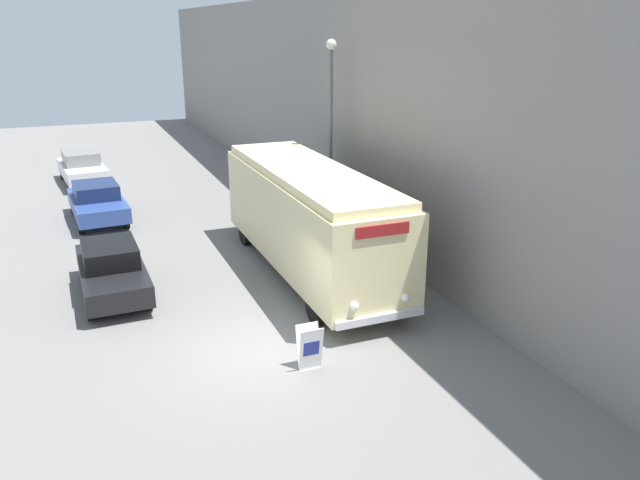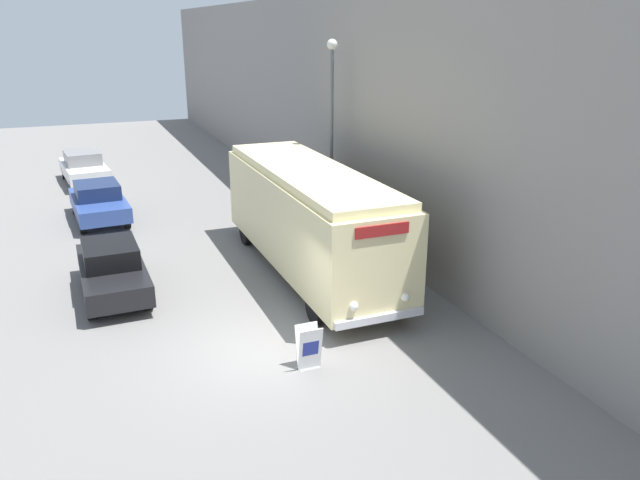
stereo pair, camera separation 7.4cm
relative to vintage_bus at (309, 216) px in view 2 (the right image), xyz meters
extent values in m
plane|color=slate|center=(-2.90, -4.39, -1.85)|extent=(80.00, 80.00, 0.00)
cube|color=gray|center=(2.99, 5.61, 2.41)|extent=(0.30, 60.00, 8.53)
cylinder|color=black|center=(-1.11, -3.35, -1.40)|extent=(0.28, 0.92, 0.92)
cylinder|color=black|center=(1.11, -3.35, -1.40)|extent=(0.28, 0.92, 0.92)
cylinder|color=black|center=(-1.11, 3.36, -1.40)|extent=(0.28, 0.92, 0.92)
cylinder|color=black|center=(1.11, 3.36, -1.40)|extent=(0.28, 0.92, 0.92)
cube|color=beige|center=(0.00, 0.01, -0.09)|extent=(2.53, 9.51, 2.62)
cube|color=#F8E8A7|center=(0.00, 0.01, 1.34)|extent=(2.33, 9.13, 0.24)
cube|color=silver|center=(0.00, -4.81, -1.28)|extent=(2.41, 0.12, 0.20)
sphere|color=white|center=(-0.70, -4.78, -0.85)|extent=(0.22, 0.22, 0.22)
sphere|color=white|center=(0.70, -4.78, -0.85)|extent=(0.22, 0.22, 0.22)
cube|color=maroon|center=(0.00, -4.77, 0.97)|extent=(1.39, 0.06, 0.28)
cube|color=gray|center=(-2.10, -5.42, -1.85)|extent=(0.49, 0.22, 0.01)
cube|color=white|center=(-2.10, -5.51, -1.34)|extent=(0.54, 0.21, 1.04)
cube|color=white|center=(-2.10, -5.33, -1.34)|extent=(0.54, 0.21, 1.04)
cube|color=navy|center=(-2.10, -5.53, -1.31)|extent=(0.38, 0.07, 0.36)
cylinder|color=#595E60|center=(2.12, 3.29, 1.46)|extent=(0.12, 0.12, 6.63)
sphere|color=silver|center=(2.12, 3.29, 4.89)|extent=(0.36, 0.36, 0.36)
cylinder|color=black|center=(-6.53, -0.92, -1.53)|extent=(0.22, 0.65, 0.65)
cylinder|color=black|center=(-5.07, -0.89, -1.53)|extent=(0.22, 0.65, 0.65)
cylinder|color=black|center=(-6.59, 1.96, -1.53)|extent=(0.22, 0.65, 0.65)
cylinder|color=black|center=(-5.13, 1.99, -1.53)|extent=(0.22, 0.65, 0.65)
cube|color=black|center=(-5.83, 0.53, -1.23)|extent=(1.81, 4.31, 0.60)
cube|color=black|center=(-5.83, 0.64, -0.64)|extent=(1.50, 1.95, 0.57)
cylinder|color=black|center=(-6.45, 6.77, -1.51)|extent=(0.22, 0.69, 0.69)
cylinder|color=black|center=(-4.84, 6.87, -1.51)|extent=(0.22, 0.69, 0.69)
cylinder|color=black|center=(-6.64, 9.62, -1.51)|extent=(0.22, 0.69, 0.69)
cylinder|color=black|center=(-5.03, 9.72, -1.51)|extent=(0.22, 0.69, 0.69)
cube|color=#2D478C|center=(-5.74, 8.24, -1.22)|extent=(2.15, 4.37, 0.59)
cube|color=#19274D|center=(-5.75, 8.35, -0.64)|extent=(1.72, 2.02, 0.56)
cylinder|color=black|center=(-6.67, 13.49, -1.51)|extent=(0.22, 0.69, 0.69)
cylinder|color=black|center=(-5.09, 13.64, -1.51)|extent=(0.22, 0.69, 0.69)
cylinder|color=black|center=(-6.96, 16.40, -1.51)|extent=(0.22, 0.69, 0.69)
cylinder|color=black|center=(-5.38, 16.55, -1.51)|extent=(0.22, 0.69, 0.69)
cube|color=silver|center=(-6.03, 15.02, -1.20)|extent=(2.26, 4.49, 0.62)
cube|color=gray|center=(-6.04, 15.13, -0.60)|extent=(1.75, 2.09, 0.58)
camera|label=1|loc=(-6.57, -17.00, 5.49)|focal=35.00mm
camera|label=2|loc=(-6.50, -17.02, 5.49)|focal=35.00mm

